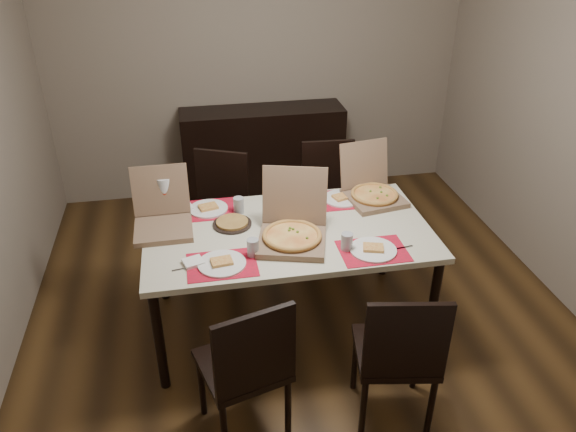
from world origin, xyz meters
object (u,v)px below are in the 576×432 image
Objects in this scene: chair_far_left at (219,207)px; chair_far_right at (329,195)px; sideboard at (263,155)px; dining_table at (288,239)px; dip_bowl at (298,209)px; chair_near_left at (247,366)px; pizza_box_center at (292,232)px; chair_near_right at (399,353)px; soda_bottle at (165,196)px.

chair_far_left and chair_far_right have the same top height.
chair_far_right is at bearing -69.75° from sideboard.
chair_far_right is (0.50, 0.85, -0.17)m from dining_table.
chair_far_left is 9.15× the size of dip_bowl.
chair_near_left reaches higher than sideboard.
dining_table is 0.18m from pizza_box_center.
chair_near_right is 1.80m from chair_far_right.
dining_table is 3.35× the size of pizza_box_center.
dip_bowl is (-0.30, 1.17, 0.25)m from chair_near_right.
chair_near_left and chair_near_right have the same top height.
chair_far_right is (0.09, 1.80, 0.00)m from chair_near_right.
soda_bottle reaches higher than chair_far_left.
chair_near_left is at bearing 175.91° from chair_near_right.
chair_near_right is 1.93m from chair_far_left.
sideboard is 1.61× the size of chair_far_left.
chair_far_right reaches higher than sideboard.
chair_far_right is at bearing 58.42° from dip_bowl.
chair_near_right is 1.00× the size of chair_far_right.
dining_table is 0.27m from dip_bowl.
soda_bottle is at bearing -158.18° from chair_far_right.
dip_bowl is (0.49, 1.12, 0.25)m from chair_near_left.
chair_far_left is 2.91× the size of soda_bottle.
dip_bowl is at bearing 72.78° from pizza_box_center.
pizza_box_center is 5.28× the size of dip_bowl.
dining_table is 1.94× the size of chair_near_left.
chair_far_left is at bearing 130.77° from dip_bowl.
chair_near_right is 2.91× the size of soda_bottle.
soda_bottle is (-0.87, -1.54, 0.44)m from sideboard.
sideboard is 0.83× the size of dining_table.
dip_bowl is at bearing -89.98° from sideboard.
soda_bottle is (-0.37, 1.24, 0.37)m from chair_near_left.
soda_bottle is at bearing 154.97° from dining_table.
chair_near_right is (0.30, -2.83, 0.06)m from sideboard.
pizza_box_center is at bearing -32.38° from soda_bottle.
soda_bottle reaches higher than chair_far_right.
pizza_box_center is 1.68× the size of soda_bottle.
soda_bottle is at bearing 172.03° from dip_bowl.
pizza_box_center is at bearing -67.33° from chair_far_left.
chair_near_right is 1.00× the size of chair_far_left.
chair_far_left is at bearing 52.10° from soda_bottle.
pizza_box_center reaches higher than sideboard.
pizza_box_center is (-0.41, 0.82, 0.30)m from chair_near_right.
soda_bottle is at bearing 106.72° from chair_near_left.
pizza_box_center is 0.90m from soda_bottle.
chair_near_right is at bearing -92.73° from chair_far_right.
dining_table is at bearing -116.53° from dip_bowl.
chair_near_left is at bearing -113.83° from dip_bowl.
sideboard is 2.85m from chair_near_right.
sideboard is 2.82m from chair_near_left.
pizza_box_center reaches higher than chair_near_right.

